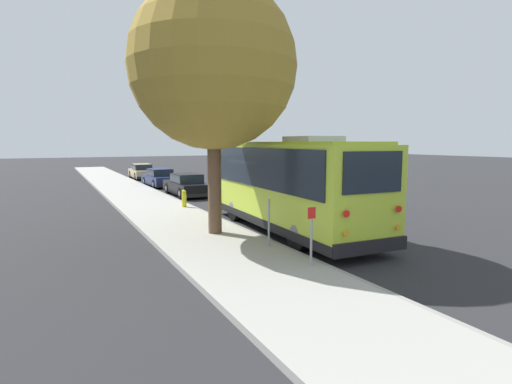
% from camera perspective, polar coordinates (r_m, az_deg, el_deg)
% --- Properties ---
extents(ground_plane, '(160.00, 160.00, 0.00)m').
position_cam_1_polar(ground_plane, '(15.71, 1.97, -4.57)').
color(ground_plane, '#28282B').
extents(sidewalk_slab, '(80.00, 3.22, 0.15)m').
position_cam_1_polar(sidewalk_slab, '(14.42, -9.36, -5.41)').
color(sidewalk_slab, '#A3A099').
rests_on(sidewalk_slab, ground).
extents(curb_strip, '(80.00, 0.14, 0.15)m').
position_cam_1_polar(curb_strip, '(15.01, -3.24, -4.84)').
color(curb_strip, gray).
rests_on(curb_strip, ground).
extents(shuttle_bus, '(9.08, 2.83, 3.37)m').
position_cam_1_polar(shuttle_bus, '(14.25, 4.64, 1.56)').
color(shuttle_bus, '#ADC633').
rests_on(shuttle_bus, ground).
extents(parked_sedan_black, '(4.57, 1.76, 1.32)m').
position_cam_1_polar(parked_sedan_black, '(24.31, -9.92, 0.94)').
color(parked_sedan_black, black).
rests_on(parked_sedan_black, ground).
extents(parked_sedan_navy, '(4.45, 1.80, 1.29)m').
position_cam_1_polar(parked_sedan_navy, '(29.88, -13.60, 1.94)').
color(parked_sedan_navy, '#19234C').
rests_on(parked_sedan_navy, ground).
extents(parked_sedan_tan, '(4.38, 1.76, 1.31)m').
position_cam_1_polar(parked_sedan_tan, '(36.52, -16.01, 2.79)').
color(parked_sedan_tan, tan).
rests_on(parked_sedan_tan, ground).
extents(street_tree, '(5.40, 5.40, 8.98)m').
position_cam_1_polar(street_tree, '(13.69, -6.41, 18.91)').
color(street_tree, brown).
rests_on(street_tree, sidewalk_slab).
extents(sign_post_near, '(0.06, 0.22, 1.47)m').
position_cam_1_polar(sign_post_near, '(9.88, 7.90, -6.24)').
color(sign_post_near, gray).
rests_on(sign_post_near, sidewalk_slab).
extents(sign_post_far, '(0.06, 0.06, 1.40)m').
position_cam_1_polar(sign_post_far, '(11.64, 1.85, -4.43)').
color(sign_post_far, gray).
rests_on(sign_post_far, sidewalk_slab).
extents(fire_hydrant, '(0.22, 0.22, 0.81)m').
position_cam_1_polar(fire_hydrant, '(19.13, -10.23, -0.90)').
color(fire_hydrant, gold).
rests_on(fire_hydrant, sidewalk_slab).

